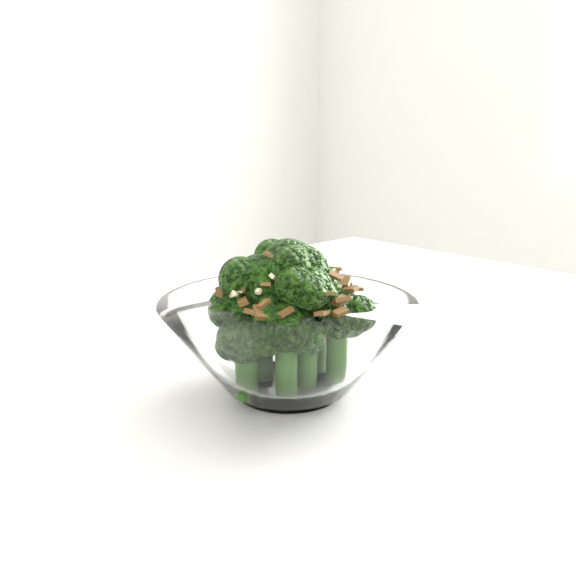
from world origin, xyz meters
TOP-DOWN VIEW (x-y plane):
  - table at (0.12, -0.07)m, footprint 1.27×0.92m
  - broccoli_dish at (0.16, -0.08)m, footprint 0.20×0.20m

SIDE VIEW (x-z plane):
  - table at x=0.12m, z-range 0.31..1.06m
  - broccoli_dish at x=0.16m, z-range 0.74..0.86m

